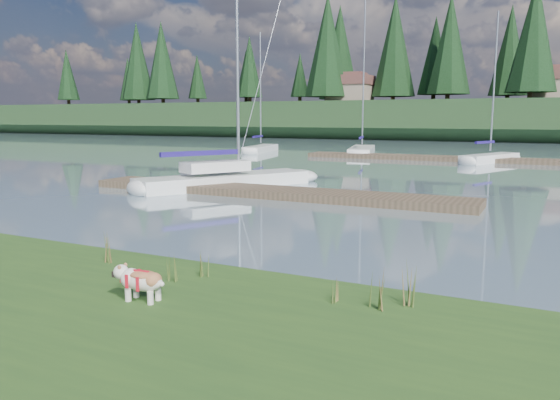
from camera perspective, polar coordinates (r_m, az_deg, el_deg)
The scene contains 23 objects.
ground at distance 40.44m, azimuth 18.03°, elevation 3.90°, with size 200.00×200.00×0.00m, color #7B94A2.
ridge at distance 83.10m, azimuth 22.60°, elevation 7.64°, with size 200.00×20.00×5.00m, color black.
bulldog at distance 8.51m, azimuth -14.32°, elevation -8.07°, with size 0.87×0.41×0.52m.
sailboat_main at distance 24.50m, azimuth -4.46°, elevation 2.43°, with size 5.89×8.74×12.93m.
dock_near at distance 21.53m, azimuth -1.19°, elevation 0.86°, with size 16.00×2.00×0.30m, color #4C3D2C.
dock_far at distance 40.19m, azimuth 20.87°, elevation 3.94°, with size 26.00×2.20×0.30m, color #4C3D2C.
sailboat_bg_0 at distance 48.80m, azimuth -1.80°, elevation 5.46°, with size 2.69×7.19×10.34m.
sailboat_bg_1 at distance 47.21m, azimuth 8.63°, elevation 5.25°, with size 3.77×8.94×13.01m.
sailboat_bg_2 at distance 40.32m, azimuth 21.47°, elevation 4.19°, with size 3.73×6.57×10.05m.
weed_0 at distance 9.39m, azimuth -11.13°, elevation -6.60°, with size 0.17×0.14×0.68m.
weed_1 at distance 9.56m, azimuth -8.17°, elevation -6.82°, with size 0.17×0.14×0.47m.
weed_2 at distance 8.23m, azimuth 13.31°, elevation -8.95°, with size 0.17×0.14×0.66m.
weed_3 at distance 10.85m, azimuth -17.48°, elevation -4.86°, with size 0.17×0.14×0.64m.
weed_4 at distance 8.30m, azimuth 5.31°, elevation -9.51°, with size 0.17×0.14×0.36m.
weed_5 at distance 8.04m, azimuth 10.07°, elevation -9.30°, with size 0.17×0.14×0.65m.
mud_lip at distance 10.61m, azimuth -8.69°, elevation -7.93°, with size 60.00×0.50×0.14m, color #33281C.
conifer_0 at distance 98.55m, azimuth -12.24°, elevation 14.08°, with size 5.72×5.72×14.15m.
conifer_1 at distance 93.36m, azimuth -3.20°, elevation 13.73°, with size 4.40×4.40×11.30m.
conifer_2 at distance 84.44m, azimuth 4.97°, elevation 15.79°, with size 6.60×6.60×16.05m.
conifer_3 at distance 83.87m, azimuth 15.89°, elevation 14.30°, with size 4.84×4.84×12.25m.
conifer_4 at distance 76.60m, azimuth 25.01°, elevation 15.42°, with size 6.16×6.16×15.10m.
house_0 at distance 84.73m, azimuth 7.34°, elevation 11.50°, with size 6.30×5.30×4.65m.
house_1 at distance 81.00m, azimuth 27.00°, elevation 10.77°, with size 6.30×5.30×4.65m.
Camera 1 is at (5.90, -9.89, 3.09)m, focal length 35.00 mm.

